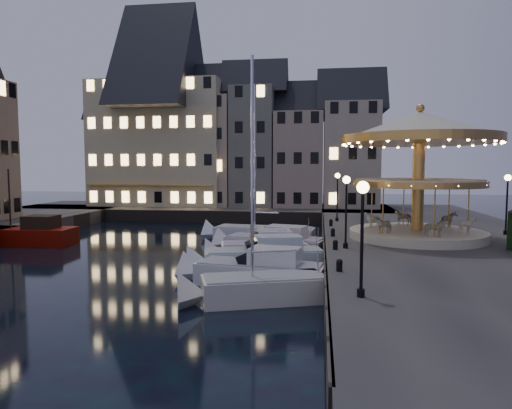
# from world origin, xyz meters

# --- Properties ---
(ground) EXTENTS (160.00, 160.00, 0.00)m
(ground) POSITION_xyz_m (0.00, 0.00, 0.00)
(ground) COLOR black
(ground) RESTS_ON ground
(quay_east) EXTENTS (16.00, 56.00, 1.30)m
(quay_east) POSITION_xyz_m (14.00, 6.00, 0.65)
(quay_east) COLOR #474442
(quay_east) RESTS_ON ground
(quay_north) EXTENTS (44.00, 12.00, 1.30)m
(quay_north) POSITION_xyz_m (-8.00, 28.00, 0.65)
(quay_north) COLOR #474442
(quay_north) RESTS_ON ground
(quaywall_e) EXTENTS (0.15, 44.00, 1.30)m
(quaywall_e) POSITION_xyz_m (6.00, 6.00, 0.65)
(quaywall_e) COLOR #47423A
(quaywall_e) RESTS_ON ground
(quaywall_n) EXTENTS (48.00, 0.15, 1.30)m
(quaywall_n) POSITION_xyz_m (-6.00, 22.00, 0.65)
(quaywall_n) COLOR #47423A
(quaywall_n) RESTS_ON ground
(streetlamp_a) EXTENTS (0.44, 0.44, 4.17)m
(streetlamp_a) POSITION_xyz_m (7.20, -9.00, 4.02)
(streetlamp_a) COLOR black
(streetlamp_a) RESTS_ON quay_east
(streetlamp_b) EXTENTS (0.44, 0.44, 4.17)m
(streetlamp_b) POSITION_xyz_m (7.20, 1.00, 4.02)
(streetlamp_b) COLOR black
(streetlamp_b) RESTS_ON quay_east
(streetlamp_c) EXTENTS (0.44, 0.44, 4.17)m
(streetlamp_c) POSITION_xyz_m (7.20, 14.50, 4.02)
(streetlamp_c) COLOR black
(streetlamp_c) RESTS_ON quay_east
(streetlamp_d) EXTENTS (0.44, 0.44, 4.17)m
(streetlamp_d) POSITION_xyz_m (18.50, 8.00, 4.02)
(streetlamp_d) COLOR black
(streetlamp_d) RESTS_ON quay_east
(bollard_a) EXTENTS (0.30, 0.30, 0.57)m
(bollard_a) POSITION_xyz_m (6.60, -5.00, 1.60)
(bollard_a) COLOR black
(bollard_a) RESTS_ON quay_east
(bollard_b) EXTENTS (0.30, 0.30, 0.57)m
(bollard_b) POSITION_xyz_m (6.60, 0.50, 1.60)
(bollard_b) COLOR black
(bollard_b) RESTS_ON quay_east
(bollard_c) EXTENTS (0.30, 0.30, 0.57)m
(bollard_c) POSITION_xyz_m (6.60, 5.50, 1.60)
(bollard_c) COLOR black
(bollard_c) RESTS_ON quay_east
(bollard_d) EXTENTS (0.30, 0.30, 0.57)m
(bollard_d) POSITION_xyz_m (6.60, 11.00, 1.60)
(bollard_d) COLOR black
(bollard_d) RESTS_ON quay_east
(townhouse_na) EXTENTS (5.50, 8.00, 12.80)m
(townhouse_na) POSITION_xyz_m (-19.50, 30.00, 7.78)
(townhouse_na) COLOR gray
(townhouse_na) RESTS_ON quay_north
(townhouse_nb) EXTENTS (6.16, 8.00, 13.80)m
(townhouse_nb) POSITION_xyz_m (-14.05, 30.00, 8.28)
(townhouse_nb) COLOR gray
(townhouse_nb) RESTS_ON quay_north
(townhouse_nc) EXTENTS (6.82, 8.00, 14.80)m
(townhouse_nc) POSITION_xyz_m (-8.00, 30.00, 8.78)
(townhouse_nc) COLOR tan
(townhouse_nc) RESTS_ON quay_north
(townhouse_nd) EXTENTS (5.50, 8.00, 15.80)m
(townhouse_nd) POSITION_xyz_m (-2.25, 30.00, 9.28)
(townhouse_nd) COLOR slate
(townhouse_nd) RESTS_ON quay_north
(townhouse_ne) EXTENTS (6.16, 8.00, 12.80)m
(townhouse_ne) POSITION_xyz_m (3.20, 30.00, 7.78)
(townhouse_ne) COLOR gray
(townhouse_ne) RESTS_ON quay_north
(townhouse_nf) EXTENTS (6.82, 8.00, 13.80)m
(townhouse_nf) POSITION_xyz_m (9.25, 30.00, 8.28)
(townhouse_nf) COLOR #A59B84
(townhouse_nf) RESTS_ON quay_north
(hotel_corner) EXTENTS (17.60, 9.00, 16.80)m
(hotel_corner) POSITION_xyz_m (-14.00, 30.00, 9.78)
(hotel_corner) COLOR beige
(hotel_corner) RESTS_ON quay_north
(motorboat_a) EXTENTS (6.60, 3.99, 10.98)m
(motorboat_a) POSITION_xyz_m (2.76, -5.87, 0.54)
(motorboat_a) COLOR beige
(motorboat_a) RESTS_ON ground
(motorboat_b) EXTENTS (7.59, 3.26, 2.15)m
(motorboat_b) POSITION_xyz_m (2.34, -2.89, 0.64)
(motorboat_b) COLOR silver
(motorboat_b) RESTS_ON ground
(motorboat_c) EXTENTS (8.00, 3.73, 10.61)m
(motorboat_c) POSITION_xyz_m (2.11, 0.70, 0.68)
(motorboat_c) COLOR silver
(motorboat_c) RESTS_ON ground
(motorboat_d) EXTENTS (6.61, 3.27, 2.15)m
(motorboat_d) POSITION_xyz_m (1.79, 3.13, 0.64)
(motorboat_d) COLOR silver
(motorboat_d) RESTS_ON ground
(motorboat_e) EXTENTS (7.95, 4.14, 2.15)m
(motorboat_e) POSITION_xyz_m (2.24, 5.87, 0.64)
(motorboat_e) COLOR silver
(motorboat_e) RESTS_ON ground
(motorboat_f) EXTENTS (9.17, 3.47, 12.12)m
(motorboat_f) POSITION_xyz_m (0.69, 10.98, 0.53)
(motorboat_f) COLOR silver
(motorboat_f) RESTS_ON ground
(red_fishing_boat) EXTENTS (7.90, 3.05, 6.03)m
(red_fishing_boat) POSITION_xyz_m (-16.82, 6.63, 0.70)
(red_fishing_boat) COLOR #690901
(red_fishing_boat) RESTS_ON ground
(carousel) EXTENTS (9.97, 9.97, 8.73)m
(carousel) POSITION_xyz_m (12.05, 5.40, 7.05)
(carousel) COLOR beige
(carousel) RESTS_ON quay_east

